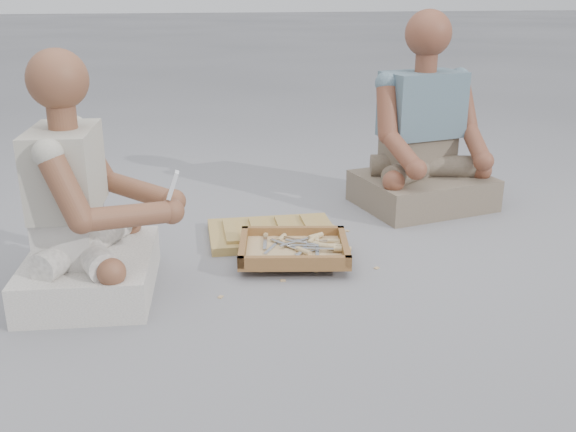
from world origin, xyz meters
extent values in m
plane|color=gray|center=(0.00, 0.00, 0.00)|extent=(60.00, 60.00, 0.00)
cube|color=olive|center=(-0.03, 0.66, 0.02)|extent=(0.58, 0.40, 0.04)
cube|color=brown|center=(0.00, 0.36, 0.04)|extent=(0.49, 0.43, 0.01)
cube|color=brown|center=(0.03, 0.52, 0.07)|extent=(0.43, 0.11, 0.04)
cube|color=brown|center=(-0.03, 0.20, 0.07)|extent=(0.43, 0.11, 0.04)
cube|color=brown|center=(0.20, 0.32, 0.07)|extent=(0.09, 0.35, 0.04)
cube|color=brown|center=(-0.20, 0.40, 0.07)|extent=(0.09, 0.35, 0.04)
cube|color=tan|center=(0.00, 0.36, 0.05)|extent=(0.43, 0.36, 0.01)
cube|color=silver|center=(0.09, 0.32, 0.06)|extent=(0.05, 0.15, 0.00)
cylinder|color=tan|center=(0.11, 0.43, 0.06)|extent=(0.04, 0.07, 0.02)
cube|color=silver|center=(-0.10, 0.45, 0.06)|extent=(0.04, 0.15, 0.00)
cylinder|color=tan|center=(-0.08, 0.55, 0.06)|extent=(0.04, 0.07, 0.02)
cube|color=silver|center=(0.03, 0.33, 0.07)|extent=(0.09, 0.13, 0.00)
cylinder|color=tan|center=(0.09, 0.42, 0.07)|extent=(0.06, 0.07, 0.02)
cube|color=silver|center=(-0.03, 0.40, 0.07)|extent=(0.09, 0.13, 0.00)
cylinder|color=tan|center=(0.03, 0.31, 0.07)|extent=(0.06, 0.07, 0.02)
cube|color=silver|center=(0.08, 0.32, 0.07)|extent=(0.15, 0.05, 0.00)
cylinder|color=tan|center=(0.18, 0.29, 0.07)|extent=(0.07, 0.04, 0.02)
cube|color=silver|center=(0.09, 0.44, 0.06)|extent=(0.15, 0.06, 0.00)
cylinder|color=tan|center=(0.19, 0.40, 0.06)|extent=(0.07, 0.04, 0.02)
cube|color=silver|center=(-0.08, 0.39, 0.06)|extent=(0.09, 0.13, 0.00)
cylinder|color=tan|center=(-0.03, 0.48, 0.06)|extent=(0.06, 0.07, 0.02)
cube|color=silver|center=(0.06, 0.32, 0.06)|extent=(0.15, 0.06, 0.00)
cylinder|color=tan|center=(0.17, 0.36, 0.06)|extent=(0.07, 0.04, 0.02)
cube|color=silver|center=(0.04, 0.39, 0.07)|extent=(0.13, 0.10, 0.00)
cylinder|color=tan|center=(0.13, 0.33, 0.07)|extent=(0.07, 0.06, 0.02)
cube|color=silver|center=(0.01, 0.41, 0.07)|extent=(0.14, 0.08, 0.00)
cylinder|color=tan|center=(0.11, 0.45, 0.07)|extent=(0.07, 0.05, 0.02)
cube|color=silver|center=(0.03, 0.44, 0.07)|extent=(0.12, 0.11, 0.00)
cylinder|color=tan|center=(0.12, 0.36, 0.07)|extent=(0.07, 0.06, 0.02)
cube|color=silver|center=(0.06, 0.35, 0.07)|extent=(0.15, 0.06, 0.00)
cylinder|color=tan|center=(0.17, 0.32, 0.07)|extent=(0.07, 0.04, 0.02)
cube|color=tan|center=(-0.32, 0.11, 0.00)|extent=(0.02, 0.02, 0.00)
cube|color=tan|center=(0.07, 0.25, 0.00)|extent=(0.02, 0.02, 0.00)
cube|color=tan|center=(-0.08, 0.20, 0.00)|extent=(0.02, 0.02, 0.00)
cube|color=tan|center=(0.03, 0.42, 0.00)|extent=(0.02, 0.02, 0.00)
cube|color=tan|center=(0.27, 0.74, 0.00)|extent=(0.02, 0.02, 0.00)
cube|color=tan|center=(0.02, 0.71, 0.00)|extent=(0.02, 0.02, 0.00)
cube|color=tan|center=(0.31, 0.24, 0.00)|extent=(0.02, 0.02, 0.00)
cube|color=tan|center=(-0.15, 0.30, 0.00)|extent=(0.02, 0.02, 0.00)
cube|color=tan|center=(0.32, 0.66, 0.00)|extent=(0.02, 0.02, 0.00)
cube|color=tan|center=(-0.22, 0.49, 0.00)|extent=(0.02, 0.02, 0.00)
cube|color=silver|center=(-0.78, 0.26, 0.07)|extent=(0.50, 0.60, 0.14)
cube|color=silver|center=(-0.84, 0.26, 0.23)|extent=(0.22, 0.33, 0.17)
cube|color=#A9A196|center=(-0.83, 0.26, 0.46)|extent=(0.25, 0.37, 0.29)
sphere|color=brown|center=(-0.82, 0.26, 0.77)|extent=(0.20, 0.20, 0.20)
sphere|color=brown|center=(-0.47, 0.28, 0.32)|extent=(0.09, 0.09, 0.09)
sphere|color=brown|center=(-0.48, 0.17, 0.32)|extent=(0.09, 0.09, 0.09)
cube|color=#716051|center=(0.80, 0.95, 0.08)|extent=(0.70, 0.60, 0.16)
cube|color=#716051|center=(0.79, 1.01, 0.26)|extent=(0.38, 0.28, 0.19)
cube|color=slate|center=(0.79, 1.00, 0.51)|extent=(0.42, 0.31, 0.32)
sphere|color=brown|center=(0.79, 0.99, 0.85)|extent=(0.22, 0.22, 0.22)
sphere|color=brown|center=(1.03, 0.77, 0.27)|extent=(0.10, 0.10, 0.10)
sphere|color=brown|center=(0.65, 0.70, 0.27)|extent=(0.10, 0.10, 0.10)
cube|color=silver|center=(-0.47, 0.17, 0.41)|extent=(0.05, 0.04, 0.10)
cube|color=black|center=(-0.47, 0.17, 0.42)|extent=(0.02, 0.03, 0.03)
camera|label=1|loc=(-0.51, -1.99, 1.05)|focal=40.00mm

